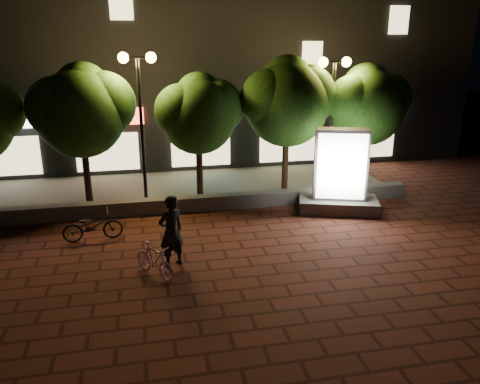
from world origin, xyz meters
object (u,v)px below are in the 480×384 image
object	(u,v)px
tree_right	(288,99)
ad_kiosk	(340,179)
scooter_pink	(155,261)
street_lamp_left	(139,90)
rider	(171,231)
tree_far_right	(368,102)
tree_left	(82,108)
street_lamp_right	(333,90)
tree_mid	(199,111)
scooter_parked	(93,226)

from	to	relation	value
tree_right	ad_kiosk	xyz separation A→B (m)	(1.12, -2.53, -2.41)
tree_right	scooter_pink	world-z (taller)	tree_right
street_lamp_left	rider	xyz separation A→B (m)	(0.59, -5.29, -3.07)
tree_far_right	rider	bearing A→B (deg)	-145.11
tree_right	ad_kiosk	bearing A→B (deg)	-66.13
tree_left	scooter_pink	bearing A→B (deg)	-71.20
street_lamp_left	rider	world-z (taller)	street_lamp_left
ad_kiosk	scooter_pink	size ratio (longest dim) A/B	2.01
street_lamp_left	street_lamp_right	xyz separation A→B (m)	(7.00, 0.00, -0.13)
street_lamp_left	scooter_pink	xyz separation A→B (m)	(0.13, -5.82, -3.59)
scooter_pink	rider	bearing A→B (deg)	12.64
tree_mid	street_lamp_right	bearing A→B (deg)	-3.04
tree_right	street_lamp_right	bearing A→B (deg)	-9.10
scooter_pink	scooter_parked	size ratio (longest dim) A/B	0.85
street_lamp_left	rider	bearing A→B (deg)	-83.62
ad_kiosk	scooter_parked	size ratio (longest dim) A/B	1.71
street_lamp_left	street_lamp_right	world-z (taller)	street_lamp_left
tree_right	tree_far_right	size ratio (longest dim) A/B	1.06
tree_mid	rider	distance (m)	6.17
tree_mid	scooter_pink	bearing A→B (deg)	-107.56
scooter_pink	tree_mid	bearing A→B (deg)	36.42
tree_mid	tree_far_right	distance (m)	6.50
tree_left	rider	size ratio (longest dim) A/B	2.54
street_lamp_left	ad_kiosk	distance (m)	7.44
tree_left	ad_kiosk	bearing A→B (deg)	-16.72
tree_left	rider	distance (m)	6.59
scooter_pink	ad_kiosk	bearing A→B (deg)	-6.80
tree_far_right	ad_kiosk	xyz separation A→B (m)	(-2.08, -2.53, -2.21)
scooter_pink	rider	world-z (taller)	rider
tree_mid	ad_kiosk	bearing A→B (deg)	-29.76
tree_left	scooter_pink	distance (m)	7.09
ad_kiosk	scooter_pink	xyz separation A→B (m)	(-6.35, -3.55, -0.72)
street_lamp_left	scooter_pink	bearing A→B (deg)	-88.76
ad_kiosk	street_lamp_left	bearing A→B (deg)	160.71
tree_far_right	street_lamp_left	size ratio (longest dim) A/B	0.92
tree_left	scooter_parked	size ratio (longest dim) A/B	2.86
street_lamp_left	scooter_pink	world-z (taller)	street_lamp_left
tree_left	rider	bearing A→B (deg)	-65.45
tree_left	street_lamp_right	bearing A→B (deg)	-1.68
ad_kiosk	scooter_parked	distance (m)	8.13
rider	tree_mid	bearing A→B (deg)	-132.73
tree_right	scooter_pink	distance (m)	8.61
street_lamp_right	ad_kiosk	xyz separation A→B (m)	(-0.52, -2.27, -2.74)
ad_kiosk	scooter_parked	world-z (taller)	ad_kiosk
scooter_parked	ad_kiosk	bearing A→B (deg)	-89.45
street_lamp_right	scooter_parked	size ratio (longest dim) A/B	2.91
tree_far_right	rider	world-z (taller)	tree_far_right
tree_left	street_lamp_left	size ratio (longest dim) A/B	0.94
street_lamp_right	scooter_pink	bearing A→B (deg)	-139.75
street_lamp_left	street_lamp_right	size ratio (longest dim) A/B	1.04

